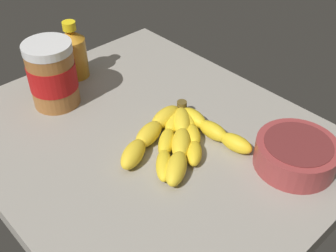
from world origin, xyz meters
TOP-DOWN VIEW (x-y plane):
  - ground_plane at (0.00, 0.00)cm, footprint 71.33×59.16cm
  - banana_bunch at (5.96, 2.39)cm, footprint 19.87×22.01cm
  - peanut_butter_jar at (-21.27, -7.13)cm, footprint 9.86×9.86cm
  - honey_bottle at (-27.66, 1.87)cm, footprint 5.99×5.99cm
  - small_bowl at (24.05, 13.59)cm, footprint 14.36×14.36cm

SIDE VIEW (x-z plane):
  - ground_plane at x=0.00cm, z-range -3.69..0.00cm
  - banana_bunch at x=5.96cm, z-range -0.14..3.39cm
  - small_bowl at x=24.05cm, z-range 0.07..5.19cm
  - honey_bottle at x=-27.66cm, z-range -0.67..12.76cm
  - peanut_butter_jar at x=-21.27cm, z-range -0.06..13.93cm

